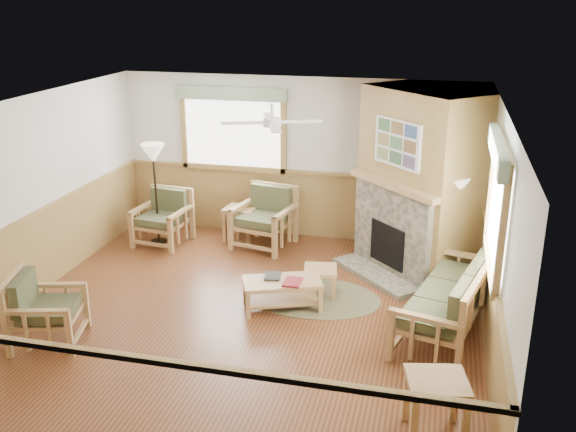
% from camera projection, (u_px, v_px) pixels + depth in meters
% --- Properties ---
extents(floor, '(6.00, 6.00, 0.01)m').
position_uv_depth(floor, '(246.00, 314.00, 8.36)').
color(floor, brown).
rests_on(floor, ground).
extents(ceiling, '(6.00, 6.00, 0.01)m').
position_uv_depth(ceiling, '(240.00, 107.00, 7.46)').
color(ceiling, white).
rests_on(ceiling, floor).
extents(wall_back, '(6.00, 0.02, 2.70)m').
position_uv_depth(wall_back, '(297.00, 158.00, 10.66)').
color(wall_back, silver).
rests_on(wall_back, floor).
extents(wall_front, '(6.00, 0.02, 2.70)m').
position_uv_depth(wall_front, '(131.00, 336.00, 5.16)').
color(wall_front, silver).
rests_on(wall_front, floor).
extents(wall_left, '(0.02, 6.00, 2.70)m').
position_uv_depth(wall_left, '(29.00, 199.00, 8.58)').
color(wall_left, silver).
rests_on(wall_left, floor).
extents(wall_right, '(0.02, 6.00, 2.70)m').
position_uv_depth(wall_right, '(497.00, 237.00, 7.24)').
color(wall_right, silver).
rests_on(wall_right, floor).
extents(wainscot, '(6.00, 6.00, 1.10)m').
position_uv_depth(wainscot, '(245.00, 275.00, 8.17)').
color(wainscot, olive).
rests_on(wainscot, floor).
extents(fireplace, '(3.11, 3.11, 2.70)m').
position_uv_depth(fireplace, '(420.00, 182.00, 9.33)').
color(fireplace, olive).
rests_on(fireplace, floor).
extents(window_back, '(1.90, 0.16, 1.50)m').
position_uv_depth(window_back, '(232.00, 85.00, 10.48)').
color(window_back, white).
rests_on(window_back, wall_back).
extents(window_right, '(0.16, 1.90, 1.50)m').
position_uv_depth(window_right, '(506.00, 138.00, 6.67)').
color(window_right, white).
rests_on(window_right, wall_right).
extents(ceiling_fan, '(1.59, 1.59, 0.36)m').
position_uv_depth(ceiling_fan, '(272.00, 107.00, 7.68)').
color(ceiling_fan, white).
rests_on(ceiling_fan, ceiling).
extents(sofa, '(2.20, 1.34, 0.95)m').
position_uv_depth(sofa, '(449.00, 296.00, 7.80)').
color(sofa, '#AB8350').
rests_on(sofa, floor).
extents(armchair_back_left, '(0.88, 0.88, 0.89)m').
position_uv_depth(armchair_back_left, '(162.00, 218.00, 10.57)').
color(armchair_back_left, '#AB8350').
rests_on(armchair_back_left, floor).
extents(armchair_back_right, '(1.02, 1.02, 0.98)m').
position_uv_depth(armchair_back_right, '(264.00, 218.00, 10.44)').
color(armchair_back_right, '#AB8350').
rests_on(armchair_back_right, floor).
extents(armchair_left, '(0.94, 0.94, 0.86)m').
position_uv_depth(armchair_left, '(47.00, 309.00, 7.57)').
color(armchair_left, '#AB8350').
rests_on(armchair_left, floor).
extents(coffee_table, '(1.13, 0.86, 0.41)m').
position_uv_depth(coffee_table, '(282.00, 294.00, 8.44)').
color(coffee_table, '#AB8350').
rests_on(coffee_table, floor).
extents(end_table_chairs, '(0.54, 0.52, 0.57)m').
position_uv_depth(end_table_chairs, '(241.00, 223.00, 10.79)').
color(end_table_chairs, '#AB8350').
rests_on(end_table_chairs, floor).
extents(end_table_sofa, '(0.65, 0.63, 0.61)m').
position_uv_depth(end_table_sofa, '(435.00, 407.00, 5.98)').
color(end_table_sofa, '#AB8350').
rests_on(end_table_sofa, floor).
extents(footstool, '(0.52, 0.52, 0.39)m').
position_uv_depth(footstool, '(320.00, 281.00, 8.85)').
color(footstool, '#AB8350').
rests_on(footstool, floor).
extents(braided_rug, '(2.13, 2.13, 0.01)m').
position_uv_depth(braided_rug, '(312.00, 297.00, 8.81)').
color(braided_rug, brown).
rests_on(braided_rug, floor).
extents(floor_lamp_left, '(0.50, 0.50, 1.69)m').
position_uv_depth(floor_lamp_left, '(156.00, 194.00, 10.49)').
color(floor_lamp_left, black).
rests_on(floor_lamp_left, floor).
extents(floor_lamp_right, '(0.43, 0.43, 1.63)m').
position_uv_depth(floor_lamp_right, '(451.00, 234.00, 8.82)').
color(floor_lamp_right, black).
rests_on(floor_lamp_right, floor).
extents(book_red, '(0.22, 0.30, 0.03)m').
position_uv_depth(book_red, '(293.00, 281.00, 8.29)').
color(book_red, maroon).
rests_on(book_red, coffee_table).
extents(book_dark, '(0.24, 0.30, 0.03)m').
position_uv_depth(book_dark, '(273.00, 275.00, 8.46)').
color(book_dark, black).
rests_on(book_dark, coffee_table).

